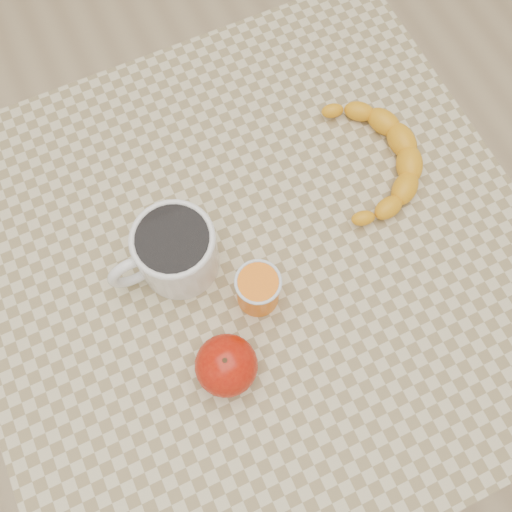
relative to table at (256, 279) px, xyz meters
name	(u,v)px	position (x,y,z in m)	size (l,w,h in m)	color
ground	(256,356)	(0.00, 0.00, -0.66)	(3.00, 3.00, 0.00)	tan
table	(256,279)	(0.00, 0.00, 0.00)	(0.80, 0.80, 0.75)	#C1B389
coffee_mug	(174,251)	(-0.10, 0.04, 0.14)	(0.16, 0.11, 0.09)	white
orange_juice_glass	(258,289)	(-0.02, -0.05, 0.12)	(0.06, 0.06, 0.07)	orange
apple	(226,365)	(-0.10, -0.12, 0.12)	(0.11, 0.11, 0.07)	#980D05
banana	(373,160)	(0.22, 0.06, 0.11)	(0.26, 0.29, 0.04)	orange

